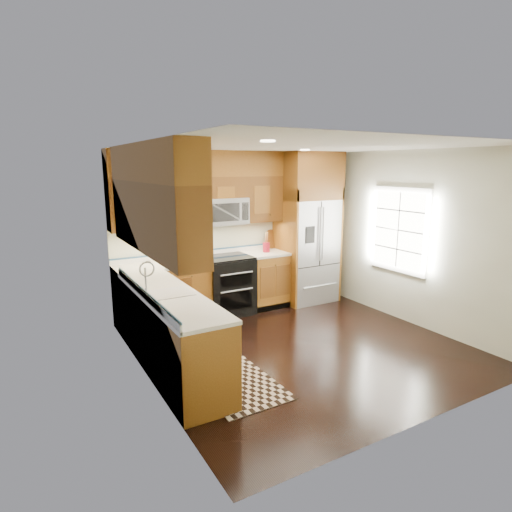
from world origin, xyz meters
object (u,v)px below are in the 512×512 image
knife_block (186,252)px  utensil_crock (266,245)px  range (227,285)px  refrigerator (307,228)px  rug (234,381)px

knife_block → utensil_crock: utensil_crock is taller
range → refrigerator: 1.76m
refrigerator → knife_block: 2.20m
refrigerator → rug: (-2.50, -2.05, -1.30)m
knife_block → utensil_crock: 1.39m
knife_block → refrigerator: bearing=-4.7°
rug → knife_block: knife_block is taller
range → knife_block: 0.87m
rug → range: bearing=64.7°
rug → knife_block: size_ratio=4.72×
knife_block → utensil_crock: (1.39, -0.10, 0.00)m
range → utensil_crock: 0.96m
range → rug: (-0.95, -2.09, -0.46)m
refrigerator → utensil_crock: (-0.79, 0.08, -0.25)m
rug → refrigerator: bearing=38.5°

